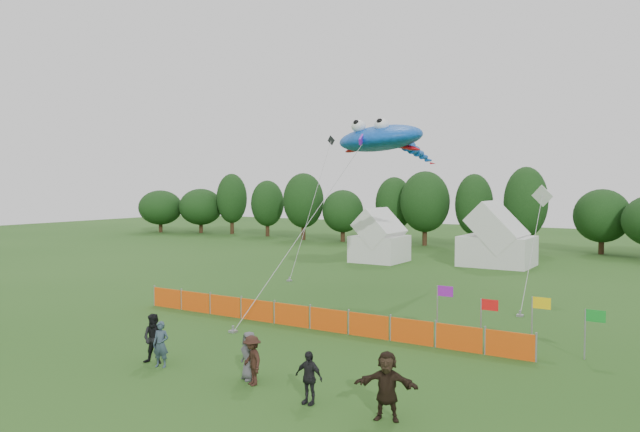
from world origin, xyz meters
The scene contains 15 objects.
ground centered at (0.00, 0.00, 0.00)m, with size 160.00×160.00×0.00m, color #234C16.
treeline centered at (1.61, 44.93, 4.18)m, with size 104.57×8.78×8.36m.
tent_left centered at (-9.62, 30.63, 1.81)m, with size 4.06×4.06×3.58m.
tent_right centered at (-0.50, 33.20, 1.96)m, with size 5.51×4.41×3.89m.
barrier_fence centered at (-1.40, 7.32, 0.50)m, with size 19.90×0.06×1.00m.
flag_row centered at (7.12, 8.90, 1.38)m, with size 6.73×0.53×2.20m.
spectator_a centered at (-2.65, -0.46, 0.82)m, with size 0.60×0.39×1.64m, color #2E404D.
spectator_b centered at (-3.19, -0.26, 0.91)m, with size 0.88×0.69×1.82m, color black.
spectator_c centered at (1.35, -0.29, 0.81)m, with size 1.05×0.60×1.63m, color black.
spectator_d centered at (3.86, -0.76, 0.80)m, with size 0.93×0.39×1.59m, color black.
spectator_e centered at (0.91, 0.09, 0.81)m, with size 0.79×0.52×1.62m, color #4B4A4F.
spectator_f centered at (6.38, -0.65, 0.96)m, with size 1.78×0.57×1.92m, color black.
stingray_kite centered at (-2.95, 17.88, 9.22)m, with size 7.53×20.77×10.34m.
small_kite_white centered at (5.44, 20.77, 4.42)m, with size 1.56×7.94×6.50m.
small_kite_dark centered at (-11.36, 23.31, 5.70)m, with size 2.97×9.66×10.47m.
Camera 1 is at (13.88, -16.01, 6.56)m, focal length 35.00 mm.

